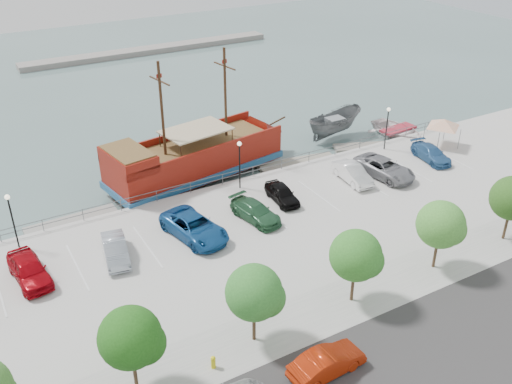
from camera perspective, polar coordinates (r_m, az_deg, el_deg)
ground at (r=44.35m, az=2.41°, el=-4.17°), size 160.00×160.00×0.00m
street at (r=34.24m, az=17.28°, el=-15.29°), size 100.00×8.00×0.04m
sidewalk at (r=37.31m, az=10.71°, el=-10.06°), size 100.00×4.00×0.05m
seawall_railing at (r=49.45m, az=-2.34°, el=1.59°), size 50.00×0.06×1.00m
far_shore at (r=94.45m, az=-10.55°, el=13.79°), size 40.00×3.00×0.80m
pirate_ship at (r=52.43m, az=-4.83°, el=3.75°), size 19.26×8.14×11.98m
patrol_boat at (r=60.86m, az=7.86°, el=6.57°), size 7.33×3.66×2.71m
speedboat at (r=62.19m, az=13.99°, el=5.76°), size 5.12×6.78×1.33m
dock_west at (r=47.50m, az=-17.86°, el=-2.97°), size 7.36×2.38×0.42m
dock_mid at (r=54.68m, az=4.23°, el=2.80°), size 7.94×3.34×0.44m
dock_east at (r=59.23m, az=10.79°, el=4.43°), size 6.39×4.00×0.35m
canopy_tent at (r=58.37m, az=18.32°, el=6.94°), size 4.55×4.55×3.22m
street_sedan at (r=31.63m, az=7.11°, el=-16.57°), size 4.45×1.76×1.44m
fire_hydrant at (r=31.92m, az=-4.30°, el=-16.57°), size 0.29×0.29×0.82m
lamp_post_left at (r=42.93m, az=-23.33°, el=-1.82°), size 0.36×0.36×4.28m
lamp_post_mid at (r=47.35m, az=-1.66°, el=3.57°), size 0.36×0.36×4.28m
lamp_post_right at (r=56.04m, az=13.00°, el=6.94°), size 0.36×0.36×4.28m
tree_b at (r=29.53m, az=-12.14°, el=-14.17°), size 3.30×3.20×5.00m
tree_c at (r=31.53m, az=0.10°, el=-10.14°), size 3.30×3.20×5.00m
tree_d at (r=34.85m, az=10.19°, el=-6.39°), size 3.30×3.20×5.00m
tree_e at (r=39.15m, az=18.19°, el=-3.22°), size 3.30×3.20×5.00m
parked_car_a at (r=40.24m, az=-21.75°, el=-7.21°), size 2.49×5.07×1.66m
parked_car_b at (r=40.61m, az=-13.88°, el=-5.63°), size 2.26×4.58×1.44m
parked_car_c at (r=41.92m, az=-6.18°, el=-3.51°), size 3.91×6.41×1.66m
parked_car_d at (r=43.83m, az=-0.06°, el=-1.97°), size 2.79×5.03×1.38m
parked_car_e at (r=46.38m, az=2.62°, el=-0.15°), size 1.97×4.18×1.38m
parked_car_f at (r=50.10m, az=9.63°, el=1.85°), size 1.96×4.69×1.51m
parked_car_g at (r=51.47m, az=12.71°, el=2.35°), size 3.57×6.12×1.60m
parked_car_h at (r=55.70m, az=17.10°, el=3.70°), size 2.51×4.87×1.35m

